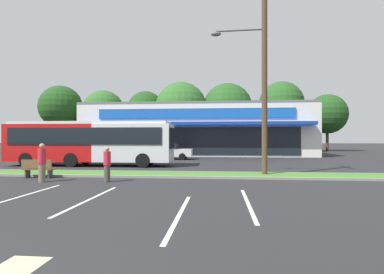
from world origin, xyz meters
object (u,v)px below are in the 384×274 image
(car_2, at_px, (169,151))
(pedestrian_by_pole, at_px, (107,164))
(city_bus, at_px, (91,142))
(bus_stop_bench, at_px, (38,168))
(pedestrian_near_bench, at_px, (42,163))
(utility_pole, at_px, (262,67))

(car_2, bearing_deg, pedestrian_by_pole, -91.20)
(city_bus, height_order, bus_stop_bench, city_bus)
(pedestrian_near_bench, bearing_deg, utility_pole, -45.57)
(utility_pole, bearing_deg, bus_stop_bench, -170.81)
(pedestrian_by_pole, bearing_deg, city_bus, -178.33)
(utility_pole, height_order, city_bus, utility_pole)
(utility_pole, distance_m, city_bus, 13.45)
(pedestrian_by_pole, bearing_deg, car_2, 151.86)
(utility_pole, distance_m, bus_stop_bench, 12.80)
(bus_stop_bench, xyz_separation_m, pedestrian_by_pole, (4.02, -1.00, 0.32))
(pedestrian_by_pole, bearing_deg, pedestrian_near_bench, -111.35)
(car_2, bearing_deg, bus_stop_bench, -107.22)
(car_2, distance_m, pedestrian_near_bench, 15.64)
(utility_pole, xyz_separation_m, pedestrian_near_bench, (-10.47, -3.15, -4.93))
(car_2, height_order, pedestrian_by_pole, pedestrian_by_pole)
(bus_stop_bench, xyz_separation_m, car_2, (4.34, 14.00, 0.27))
(car_2, xyz_separation_m, pedestrian_near_bench, (-3.31, -15.29, 0.13))
(utility_pole, distance_m, car_2, 14.97)
(city_bus, relative_size, bus_stop_bench, 7.62)
(utility_pole, bearing_deg, pedestrian_near_bench, -163.24)
(bus_stop_bench, distance_m, pedestrian_by_pole, 4.16)
(utility_pole, relative_size, pedestrian_by_pole, 6.68)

